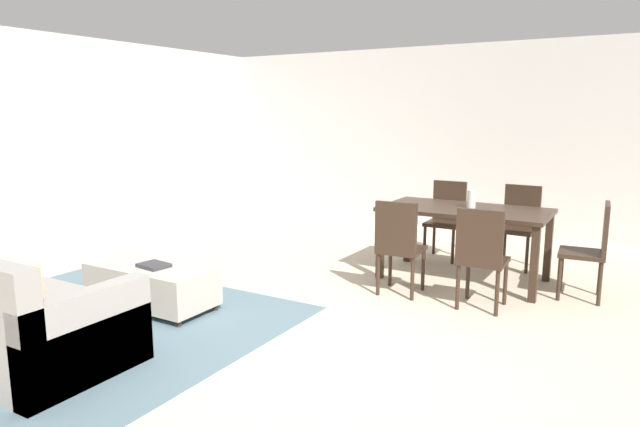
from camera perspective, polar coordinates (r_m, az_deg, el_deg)
name	(u,v)px	position (r m, az deg, el deg)	size (l,w,h in m)	color
ground_plane	(307,351)	(4.26, -1.37, -13.80)	(10.80, 10.80, 0.00)	beige
wall_back	(489,139)	(8.55, 16.78, 7.25)	(9.00, 0.12, 2.70)	beige
wall_left	(3,145)	(7.59, -29.49, 6.04)	(0.12, 11.00, 2.70)	beige
area_rug	(84,326)	(5.10, -22.85, -10.43)	(3.00, 2.80, 0.01)	slate
ottoman_table	(152,283)	(5.28, -16.69, -6.78)	(1.17, 0.55, 0.39)	#B7AD9E
dining_table	(465,217)	(5.99, 14.46, -0.33)	(1.66, 0.89, 0.76)	#332319
dining_chair_near_left	(399,242)	(5.37, 7.99, -2.91)	(0.43, 0.43, 0.92)	#332319
dining_chair_near_right	(481,253)	(5.12, 16.04, -3.87)	(0.41, 0.41, 0.92)	#332319
dining_chair_far_left	(446,215)	(6.89, 12.68, -0.16)	(0.40, 0.40, 0.92)	#332319
dining_chair_far_right	(519,221)	(6.73, 19.54, -0.74)	(0.42, 0.42, 0.92)	#332319
dining_chair_head_east	(593,245)	(5.79, 25.91, -2.91)	(0.43, 0.43, 0.92)	#332319
vase_centerpiece	(471,199)	(5.99, 15.10, 1.42)	(0.09, 0.09, 0.18)	silver
book_on_ottoman	(154,265)	(5.16, -16.50, -5.06)	(0.26, 0.20, 0.03)	#333338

